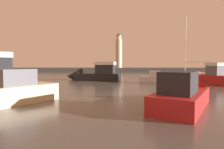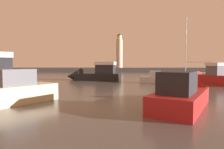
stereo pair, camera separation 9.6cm
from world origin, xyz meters
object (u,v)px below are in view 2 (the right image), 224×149
object	(u,v)px
motorboat_0	(185,94)
motorboat_3	(208,77)
motorboat_2	(4,76)
lighthouse	(119,51)
motorboat_5	(164,79)
sailboat_moored	(190,75)
motorboat_4	(91,75)

from	to	relation	value
motorboat_0	motorboat_3	bearing A→B (deg)	59.20
motorboat_2	motorboat_3	bearing A→B (deg)	5.26
lighthouse	motorboat_5	bearing A→B (deg)	-82.00
lighthouse	motorboat_3	size ratio (longest dim) A/B	1.66
motorboat_0	motorboat_2	world-z (taller)	motorboat_2
motorboat_2	motorboat_0	bearing A→B (deg)	-30.06
motorboat_3	motorboat_5	world-z (taller)	motorboat_3
sailboat_moored	lighthouse	bearing A→B (deg)	113.67
motorboat_3	lighthouse	bearing A→B (deg)	105.19
motorboat_3	sailboat_moored	size ratio (longest dim) A/B	0.63
motorboat_4	sailboat_moored	distance (m)	18.60
motorboat_0	motorboat_3	size ratio (longest dim) A/B	1.02
motorboat_0	motorboat_5	xyz separation A→B (m)	(2.10, 13.43, -0.14)
lighthouse	motorboat_4	bearing A→B (deg)	-97.90
lighthouse	motorboat_5	world-z (taller)	lighthouse
motorboat_2	motorboat_3	world-z (taller)	motorboat_2
motorboat_3	sailboat_moored	xyz separation A→B (m)	(1.96, 10.66, -0.26)
lighthouse	sailboat_moored	bearing A→B (deg)	-66.33
motorboat_0	motorboat_5	bearing A→B (deg)	81.10
motorboat_3	motorboat_4	size ratio (longest dim) A/B	0.79
lighthouse	motorboat_2	size ratio (longest dim) A/B	1.41
motorboat_3	motorboat_5	xyz separation A→B (m)	(-5.33, 0.96, -0.33)
motorboat_5	sailboat_moored	bearing A→B (deg)	53.08
motorboat_4	motorboat_5	world-z (taller)	motorboat_4
motorboat_2	motorboat_4	distance (m)	11.67
motorboat_2	motorboat_5	bearing A→B (deg)	9.41
motorboat_0	motorboat_4	xyz separation A→B (m)	(-8.21, 17.12, 0.20)
lighthouse	motorboat_4	distance (m)	35.93
motorboat_0	motorboat_2	distance (m)	20.31
lighthouse	sailboat_moored	size ratio (longest dim) A/B	1.04
motorboat_0	motorboat_3	xyz separation A→B (m)	(7.44, 12.47, 0.18)
lighthouse	motorboat_3	xyz separation A→B (m)	(10.78, -39.70, -6.20)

